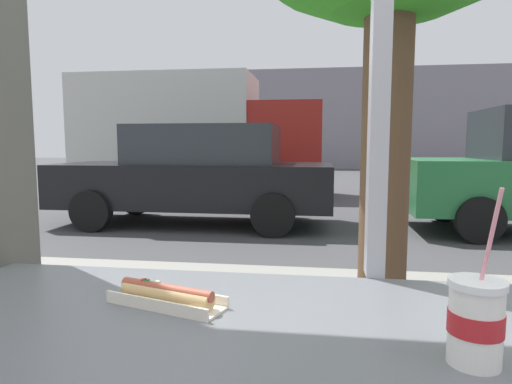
{
  "coord_description": "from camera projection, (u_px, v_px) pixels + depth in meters",
  "views": [
    {
      "loc": [
        -0.16,
        -1.18,
        1.34
      ],
      "look_at": [
        -0.61,
        1.94,
        1.0
      ],
      "focal_mm": 30.99,
      "sensor_mm": 36.0,
      "label": 1
    }
  ],
  "objects": [
    {
      "name": "soda_cup_left",
      "position": [
        476.0,
        321.0,
        0.74
      ],
      "size": [
        0.09,
        0.09,
        0.3
      ],
      "color": "white",
      "rests_on": "window_counter"
    },
    {
      "name": "ground_plane",
      "position": [
        326.0,
        209.0,
        9.16
      ],
      "size": [
        60.0,
        60.0,
        0.0
      ],
      "primitive_type": "plane",
      "color": "#424244"
    },
    {
      "name": "box_truck",
      "position": [
        194.0,
        132.0,
        11.57
      ],
      "size": [
        6.31,
        2.44,
        3.08
      ],
      "color": "beige",
      "rests_on": "ground"
    },
    {
      "name": "hotdog_tray_far",
      "position": [
        166.0,
        296.0,
        1.01
      ],
      "size": [
        0.29,
        0.17,
        0.05
      ],
      "color": "beige",
      "rests_on": "window_counter"
    },
    {
      "name": "building_facade_far",
      "position": [
        323.0,
        119.0,
        24.19
      ],
      "size": [
        28.0,
        1.2,
        5.34
      ],
      "primitive_type": "cube",
      "color": "gray",
      "rests_on": "ground"
    },
    {
      "name": "sidewalk_strip",
      "position": [
        341.0,
        340.0,
        2.85
      ],
      "size": [
        16.0,
        2.8,
        0.16
      ],
      "primitive_type": "cube",
      "color": "gray",
      "rests_on": "ground"
    },
    {
      "name": "parked_car_black",
      "position": [
        198.0,
        174.0,
        7.31
      ],
      "size": [
        4.51,
        1.88,
        1.64
      ],
      "color": "black",
      "rests_on": "ground"
    }
  ]
}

